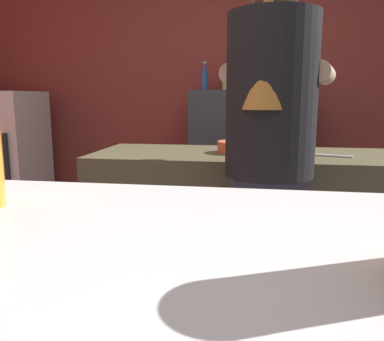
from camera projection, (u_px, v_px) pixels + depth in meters
wall_back at (244, 75)px, 3.46m from camera, size 5.20×0.10×2.70m
prep_counter at (299, 239)px, 2.03m from camera, size 2.10×0.60×0.88m
back_shelf at (248, 164)px, 3.31m from camera, size 0.96×0.36×1.22m
mini_fridge at (5, 162)px, 3.48m from camera, size 0.60×0.58×1.21m
bartender at (269, 147)px, 1.52m from camera, size 0.48×0.55×1.68m
mixing_bowl at (238, 147)px, 2.01m from camera, size 0.21×0.21×0.06m
chefs_knife at (326, 155)px, 1.89m from camera, size 0.24×0.10×0.01m
bottle_vinegar at (205, 79)px, 3.22m from camera, size 0.06×0.06×0.22m
bottle_soy at (294, 80)px, 3.07m from camera, size 0.05×0.05×0.19m
bottle_olive_oil at (226, 79)px, 3.31m from camera, size 0.07×0.07×0.23m
bottle_hot_sauce at (250, 82)px, 3.24m from camera, size 0.08×0.08×0.18m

